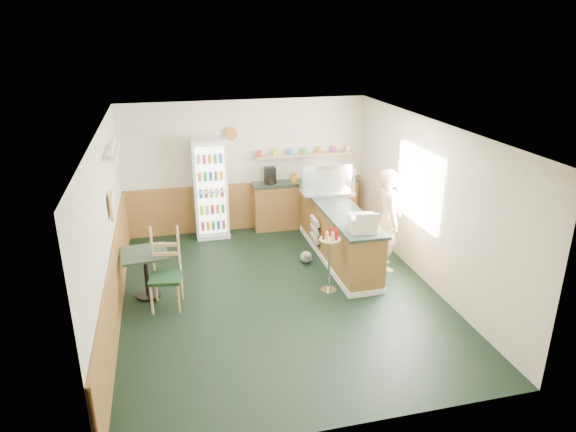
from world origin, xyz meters
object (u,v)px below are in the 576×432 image
object	(u,v)px
cash_register	(362,223)
condiment_stand	(330,251)
drinks_fridge	(210,189)
cafe_chair	(165,266)
display_case	(327,181)
shopkeeper	(388,220)
cafe_table	(146,266)

from	to	relation	value
cash_register	condiment_stand	xyz separation A→B (m)	(-0.54, -0.02, -0.42)
drinks_fridge	cafe_chair	size ratio (longest dim) A/B	1.61
drinks_fridge	condiment_stand	world-z (taller)	drinks_fridge
drinks_fridge	display_case	bearing A→B (deg)	-23.74
shopkeeper	cafe_chair	xyz separation A→B (m)	(-3.81, -0.37, -0.26)
condiment_stand	cafe_chair	distance (m)	2.57
display_case	condiment_stand	distance (m)	2.03
cash_register	display_case	bearing A→B (deg)	101.91
display_case	shopkeeper	distance (m)	1.52
cash_register	shopkeeper	bearing A→B (deg)	50.21
drinks_fridge	display_case	size ratio (longest dim) A/B	2.05
cafe_chair	condiment_stand	bearing A→B (deg)	4.56
drinks_fridge	condiment_stand	xyz separation A→B (m)	(1.59, -2.81, -0.30)
drinks_fridge	condiment_stand	distance (m)	3.24
display_case	cash_register	world-z (taller)	display_case
drinks_fridge	cafe_table	size ratio (longest dim) A/B	2.63
cash_register	condiment_stand	bearing A→B (deg)	-165.93
condiment_stand	cafe_table	world-z (taller)	condiment_stand
drinks_fridge	shopkeeper	world-z (taller)	drinks_fridge
drinks_fridge	cafe_table	xyz separation A→B (m)	(-1.26, -2.29, -0.46)
cash_register	cafe_chair	xyz separation A→B (m)	(-3.11, 0.18, -0.48)
drinks_fridge	shopkeeper	bearing A→B (deg)	-38.27
display_case	shopkeeper	size ratio (longest dim) A/B	0.54
drinks_fridge	display_case	world-z (taller)	drinks_fridge
cafe_table	cafe_chair	xyz separation A→B (m)	(0.29, -0.31, 0.11)
display_case	cash_register	xyz separation A→B (m)	(0.00, -1.85, -0.16)
cafe_table	cafe_chair	bearing A→B (deg)	-46.93
cafe_chair	cafe_table	bearing A→B (deg)	142.21
cash_register	cafe_chair	size ratio (longest dim) A/B	0.34
drinks_fridge	shopkeeper	size ratio (longest dim) A/B	1.11
shopkeeper	cafe_table	size ratio (longest dim) A/B	2.37
display_case	cash_register	size ratio (longest dim) A/B	2.29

